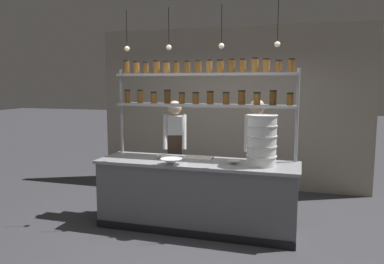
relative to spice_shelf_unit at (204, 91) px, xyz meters
name	(u,v)px	position (x,y,z in m)	size (l,w,h in m)	color
ground_plane	(197,227)	(-0.01, -0.33, -1.85)	(40.00, 40.00, 0.00)	#3D3D42
back_wall	(229,108)	(-0.01, 1.91, -0.36)	(5.09, 0.12, 2.98)	#9E9384
prep_counter	(197,195)	(-0.01, -0.33, -1.39)	(2.69, 0.76, 0.92)	slate
spice_shelf_unit	(204,91)	(0.00, 0.00, 0.00)	(2.57, 0.28, 2.29)	#999BA0
chef_left	(175,147)	(-0.57, 0.38, -0.88)	(0.42, 0.35, 1.69)	black
chef_center	(256,149)	(0.69, 0.41, -0.85)	(0.39, 0.32, 1.72)	black
container_stack	(262,140)	(0.84, -0.34, -0.61)	(0.39, 0.39, 0.64)	white
cutting_board	(198,158)	(-0.04, -0.17, -0.92)	(0.40, 0.26, 0.02)	silver
prep_bowl_near_left	(171,162)	(-0.27, -0.62, -0.89)	(0.29, 0.29, 0.08)	white
prep_bowl_center_front	(234,162)	(0.49, -0.36, -0.91)	(0.17, 0.17, 0.05)	silver
prep_bowl_center_back	(163,157)	(-0.52, -0.29, -0.91)	(0.17, 0.17, 0.05)	white
serving_cup_front	(253,156)	(0.70, -0.05, -0.88)	(0.07, 0.07, 0.11)	silver
pendant_light_row	(196,45)	(-0.02, -0.33, 0.59)	(2.06, 0.07, 0.55)	black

